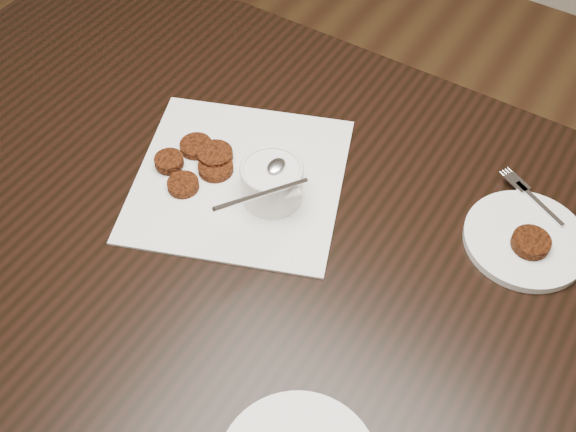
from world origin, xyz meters
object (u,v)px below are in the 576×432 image
Objects in this scene: napkin at (239,179)px; plate_with_patty at (527,237)px; sauce_ramekin at (272,167)px; table at (258,345)px.

plate_with_patty reaches higher than napkin.
sauce_ramekin is at bearing -2.84° from napkin.
napkin is 0.45m from plate_with_patty.
plate_with_patty is at bearing 19.40° from sauce_ramekin.
table is at bearing -46.35° from napkin.
table is 0.57m from plate_with_patty.
sauce_ramekin is (-0.00, 0.07, 0.45)m from table.
table is 11.12× the size of sauce_ramekin.
plate_with_patty is (0.37, 0.13, -0.06)m from sauce_ramekin.
napkin is at bearing 133.65° from table.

